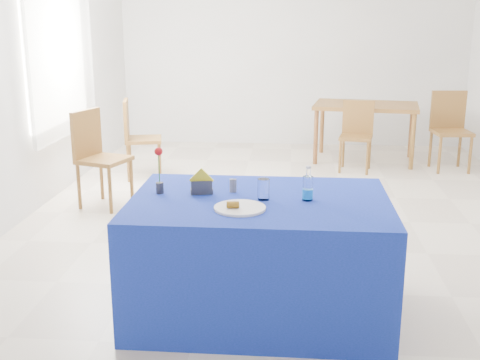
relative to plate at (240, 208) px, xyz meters
name	(u,v)px	position (x,y,z in m)	size (l,w,h in m)	color
floor	(290,219)	(0.30, 2.08, -0.77)	(7.00, 7.00, 0.00)	beige
room_shell	(294,28)	(0.30, 2.08, 0.98)	(7.00, 7.00, 7.00)	silver
window_pane	(56,46)	(-2.17, 2.88, 0.78)	(0.04, 1.50, 1.60)	white
curtain	(62,46)	(-2.10, 2.88, 0.78)	(0.04, 1.75, 1.85)	white
plate	(240,208)	(0.00, 0.00, 0.00)	(0.30, 0.30, 0.01)	white
drinking_glass	(263,189)	(0.13, 0.21, 0.06)	(0.07, 0.07, 0.13)	white
salt_shaker	(232,185)	(-0.08, 0.36, 0.04)	(0.03, 0.03, 0.09)	gray
pepper_shaker	(234,186)	(-0.07, 0.35, 0.04)	(0.03, 0.03, 0.09)	slate
blue_table	(259,256)	(0.11, 0.22, -0.39)	(1.60, 1.10, 0.76)	navy
water_bottle	(308,189)	(0.40, 0.22, 0.06)	(0.07, 0.07, 0.21)	white
napkin_holder	(202,186)	(-0.27, 0.30, 0.04)	(0.16, 0.08, 0.17)	#3C3C41
rose_vase	(159,171)	(-0.54, 0.29, 0.14)	(0.05, 0.05, 0.30)	#29292F
oak_table	(366,110)	(1.26, 4.57, -0.09)	(1.43, 1.04, 0.76)	brown
chair_bg_left	(357,131)	(1.10, 4.07, -0.27)	(0.45, 0.45, 0.85)	brown
chair_bg_right	(450,125)	(2.25, 4.22, -0.21)	(0.47, 0.47, 0.97)	brown
chair_win_a	(96,151)	(-1.63, 2.36, -0.21)	(0.55, 0.55, 0.96)	brown
chair_win_b	(136,133)	(-1.51, 3.44, -0.23)	(0.49, 0.49, 0.93)	brown
banana_pieces	(233,205)	(-0.04, -0.02, 0.03)	(0.08, 0.04, 0.04)	gold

